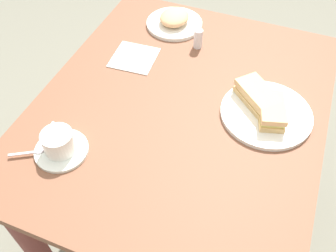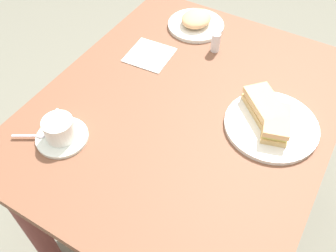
{
  "view_description": "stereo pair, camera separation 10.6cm",
  "coord_description": "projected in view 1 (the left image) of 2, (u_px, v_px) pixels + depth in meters",
  "views": [
    {
      "loc": [
        0.76,
        0.26,
        1.61
      ],
      "look_at": [
        0.12,
        0.01,
        0.8
      ],
      "focal_mm": 39.31,
      "sensor_mm": 36.0,
      "label": 1
    },
    {
      "loc": [
        0.72,
        0.35,
        1.61
      ],
      "look_at": [
        0.12,
        0.01,
        0.8
      ],
      "focal_mm": 39.31,
      "sensor_mm": 36.0,
      "label": 2
    }
  ],
  "objects": [
    {
      "name": "sandwich_back",
      "position": [
        257.0,
        96.0,
        1.13
      ],
      "size": [
        0.16,
        0.16,
        0.05
      ],
      "color": "tan",
      "rests_on": "sandwich_plate"
    },
    {
      "name": "side_plate",
      "position": [
        174.0,
        24.0,
        1.43
      ],
      "size": [
        0.22,
        0.22,
        0.01
      ],
      "primitive_type": "cylinder",
      "color": "white",
      "rests_on": "dining_table"
    },
    {
      "name": "sandwich_plate",
      "position": [
        266.0,
        114.0,
        1.13
      ],
      "size": [
        0.28,
        0.28,
        0.01
      ],
      "primitive_type": "cylinder",
      "color": "white",
      "rests_on": "dining_table"
    },
    {
      "name": "ground_plane",
      "position": [
        177.0,
        216.0,
        1.75
      ],
      "size": [
        6.0,
        6.0,
        0.0
      ],
      "primitive_type": "plane",
      "color": "slate"
    },
    {
      "name": "side_food_pile",
      "position": [
        174.0,
        17.0,
        1.41
      ],
      "size": [
        0.13,
        0.11,
        0.04
      ],
      "primitive_type": "ellipsoid",
      "color": "tan",
      "rests_on": "side_plate"
    },
    {
      "name": "coffee_cup",
      "position": [
        58.0,
        141.0,
        1.01
      ],
      "size": [
        0.1,
        0.1,
        0.07
      ],
      "color": "white",
      "rests_on": "coffee_saucer"
    },
    {
      "name": "napkin",
      "position": [
        134.0,
        58.0,
        1.31
      ],
      "size": [
        0.16,
        0.16,
        0.0
      ],
      "primitive_type": "cube",
      "rotation": [
        0.0,
        0.0,
        0.07
      ],
      "color": "white",
      "rests_on": "dining_table"
    },
    {
      "name": "sandwich_front",
      "position": [
        271.0,
        111.0,
        1.09
      ],
      "size": [
        0.15,
        0.11,
        0.05
      ],
      "color": "tan",
      "rests_on": "sandwich_plate"
    },
    {
      "name": "dining_table",
      "position": [
        180.0,
        135.0,
        1.28
      ],
      "size": [
        1.08,
        0.89,
        0.77
      ],
      "color": "brown",
      "rests_on": "ground_plane"
    },
    {
      "name": "spoon",
      "position": [
        32.0,
        152.0,
        1.02
      ],
      "size": [
        0.06,
        0.09,
        0.01
      ],
      "color": "silver",
      "rests_on": "coffee_saucer"
    },
    {
      "name": "coffee_saucer",
      "position": [
        62.0,
        150.0,
        1.04
      ],
      "size": [
        0.15,
        0.15,
        0.01
      ],
      "primitive_type": "cylinder",
      "color": "white",
      "rests_on": "dining_table"
    },
    {
      "name": "salt_shaker",
      "position": [
        198.0,
        39.0,
        1.32
      ],
      "size": [
        0.03,
        0.03,
        0.07
      ],
      "primitive_type": "cylinder",
      "color": "silver",
      "rests_on": "dining_table"
    }
  ]
}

